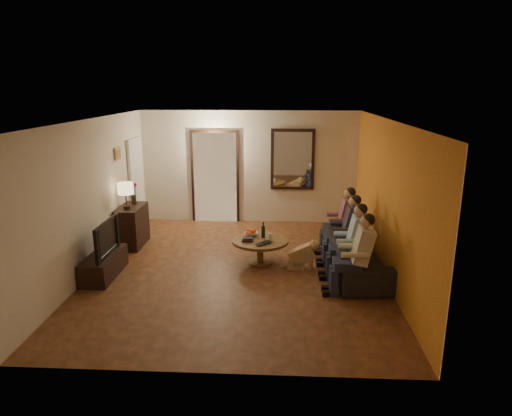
# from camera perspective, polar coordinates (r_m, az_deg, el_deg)

# --- Properties ---
(floor) EXTENTS (5.00, 6.00, 0.01)m
(floor) POSITION_cam_1_polar(r_m,az_deg,el_deg) (8.11, -2.25, -7.71)
(floor) COLOR #412011
(floor) RESTS_ON ground
(ceiling) EXTENTS (5.00, 6.00, 0.01)m
(ceiling) POSITION_cam_1_polar(r_m,az_deg,el_deg) (7.50, -2.46, 10.94)
(ceiling) COLOR white
(ceiling) RESTS_ON back_wall
(back_wall) EXTENTS (5.00, 0.02, 2.60)m
(back_wall) POSITION_cam_1_polar(r_m,az_deg,el_deg) (10.63, -0.85, 5.10)
(back_wall) COLOR beige
(back_wall) RESTS_ON floor
(front_wall) EXTENTS (5.00, 0.02, 2.60)m
(front_wall) POSITION_cam_1_polar(r_m,az_deg,el_deg) (4.86, -5.65, -7.20)
(front_wall) COLOR beige
(front_wall) RESTS_ON floor
(left_wall) EXTENTS (0.02, 6.00, 2.60)m
(left_wall) POSITION_cam_1_polar(r_m,az_deg,el_deg) (8.31, -19.78, 1.39)
(left_wall) COLOR beige
(left_wall) RESTS_ON floor
(right_wall) EXTENTS (0.02, 6.00, 2.60)m
(right_wall) POSITION_cam_1_polar(r_m,az_deg,el_deg) (7.87, 16.09, 0.97)
(right_wall) COLOR beige
(right_wall) RESTS_ON floor
(orange_accent) EXTENTS (0.01, 6.00, 2.60)m
(orange_accent) POSITION_cam_1_polar(r_m,az_deg,el_deg) (7.87, 16.02, 0.97)
(orange_accent) COLOR #CF6123
(orange_accent) RESTS_ON right_wall
(kitchen_doorway) EXTENTS (1.00, 0.06, 2.10)m
(kitchen_doorway) POSITION_cam_1_polar(r_m,az_deg,el_deg) (10.74, -5.12, 3.79)
(kitchen_doorway) COLOR #FFE0A5
(kitchen_doorway) RESTS_ON floor
(door_trim) EXTENTS (1.12, 0.04, 2.22)m
(door_trim) POSITION_cam_1_polar(r_m,az_deg,el_deg) (10.73, -5.13, 3.78)
(door_trim) COLOR black
(door_trim) RESTS_ON floor
(fridge_glimpse) EXTENTS (0.45, 0.03, 1.70)m
(fridge_glimpse) POSITION_cam_1_polar(r_m,az_deg,el_deg) (10.74, -3.78, 3.00)
(fridge_glimpse) COLOR silver
(fridge_glimpse) RESTS_ON floor
(mirror_frame) EXTENTS (1.00, 0.05, 1.40)m
(mirror_frame) POSITION_cam_1_polar(r_m,az_deg,el_deg) (10.54, 4.60, 6.07)
(mirror_frame) COLOR black
(mirror_frame) RESTS_ON back_wall
(mirror_glass) EXTENTS (0.86, 0.02, 1.26)m
(mirror_glass) POSITION_cam_1_polar(r_m,az_deg,el_deg) (10.51, 4.60, 6.04)
(mirror_glass) COLOR white
(mirror_glass) RESTS_ON back_wall
(white_door) EXTENTS (0.06, 0.85, 2.04)m
(white_door) POSITION_cam_1_polar(r_m,az_deg,el_deg) (10.46, -14.69, 2.89)
(white_door) COLOR white
(white_door) RESTS_ON floor
(framed_art) EXTENTS (0.03, 0.28, 0.24)m
(framed_art) POSITION_cam_1_polar(r_m,az_deg,el_deg) (9.39, -16.90, 6.54)
(framed_art) COLOR #B28C33
(framed_art) RESTS_ON left_wall
(art_canvas) EXTENTS (0.01, 0.22, 0.18)m
(art_canvas) POSITION_cam_1_polar(r_m,az_deg,el_deg) (9.39, -16.82, 6.54)
(art_canvas) COLOR brown
(art_canvas) RESTS_ON left_wall
(dresser) EXTENTS (0.45, 0.91, 0.81)m
(dresser) POSITION_cam_1_polar(r_m,az_deg,el_deg) (9.52, -15.24, -2.18)
(dresser) COLOR black
(dresser) RESTS_ON floor
(table_lamp) EXTENTS (0.30, 0.30, 0.54)m
(table_lamp) POSITION_cam_1_polar(r_m,az_deg,el_deg) (9.14, -15.95, 1.45)
(table_lamp) COLOR beige
(table_lamp) RESTS_ON dresser
(flower_vase) EXTENTS (0.14, 0.14, 0.44)m
(flower_vase) POSITION_cam_1_polar(r_m,az_deg,el_deg) (9.56, -15.09, 1.78)
(flower_vase) COLOR red
(flower_vase) RESTS_ON dresser
(tv_stand) EXTENTS (0.45, 1.15, 0.38)m
(tv_stand) POSITION_cam_1_polar(r_m,az_deg,el_deg) (8.21, -18.47, -6.78)
(tv_stand) COLOR black
(tv_stand) RESTS_ON floor
(tv) EXTENTS (1.02, 0.13, 0.59)m
(tv) POSITION_cam_1_polar(r_m,az_deg,el_deg) (8.05, -18.76, -3.56)
(tv) COLOR black
(tv) RESTS_ON tv_stand
(sofa) EXTENTS (2.23, 1.01, 0.63)m
(sofa) POSITION_cam_1_polar(r_m,az_deg,el_deg) (8.09, 12.20, -5.69)
(sofa) COLOR black
(sofa) RESTS_ON floor
(person_a) EXTENTS (0.60, 0.40, 1.20)m
(person_a) POSITION_cam_1_polar(r_m,az_deg,el_deg) (7.14, 12.64, -6.11)
(person_a) COLOR tan
(person_a) RESTS_ON sofa
(person_b) EXTENTS (0.60, 0.40, 1.20)m
(person_b) POSITION_cam_1_polar(r_m,az_deg,el_deg) (7.70, 11.92, -4.51)
(person_b) COLOR tan
(person_b) RESTS_ON sofa
(person_c) EXTENTS (0.60, 0.40, 1.20)m
(person_c) POSITION_cam_1_polar(r_m,az_deg,el_deg) (8.26, 11.31, -3.12)
(person_c) COLOR tan
(person_c) RESTS_ON sofa
(person_d) EXTENTS (0.60, 0.40, 1.20)m
(person_d) POSITION_cam_1_polar(r_m,az_deg,el_deg) (8.83, 10.78, -1.91)
(person_d) COLOR tan
(person_d) RESTS_ON sofa
(dog) EXTENTS (0.56, 0.24, 0.56)m
(dog) POSITION_cam_1_polar(r_m,az_deg,el_deg) (8.08, 5.73, -5.73)
(dog) COLOR #A98D4E
(dog) RESTS_ON floor
(coffee_table) EXTENTS (1.09, 1.09, 0.45)m
(coffee_table) POSITION_cam_1_polar(r_m,az_deg,el_deg) (8.32, 0.52, -5.42)
(coffee_table) COLOR brown
(coffee_table) RESTS_ON floor
(bowl) EXTENTS (0.26, 0.26, 0.06)m
(bowl) POSITION_cam_1_polar(r_m,az_deg,el_deg) (8.45, -0.63, -3.24)
(bowl) COLOR white
(bowl) RESTS_ON coffee_table
(oranges) EXTENTS (0.20, 0.20, 0.08)m
(oranges) POSITION_cam_1_polar(r_m,az_deg,el_deg) (8.43, -0.63, -2.80)
(oranges) COLOR #FF5815
(oranges) RESTS_ON bowl
(wine_bottle) EXTENTS (0.07, 0.07, 0.31)m
(wine_bottle) POSITION_cam_1_polar(r_m,az_deg,el_deg) (8.29, 0.91, -2.72)
(wine_bottle) COLOR black
(wine_bottle) RESTS_ON coffee_table
(wine_glass) EXTENTS (0.06, 0.06, 0.10)m
(wine_glass) POSITION_cam_1_polar(r_m,az_deg,el_deg) (8.27, 1.79, -3.53)
(wine_glass) COLOR silver
(wine_glass) RESTS_ON coffee_table
(book_stack) EXTENTS (0.20, 0.15, 0.07)m
(book_stack) POSITION_cam_1_polar(r_m,az_deg,el_deg) (8.15, -1.05, -3.92)
(book_stack) COLOR black
(book_stack) RESTS_ON coffee_table
(laptop) EXTENTS (0.38, 0.38, 0.03)m
(laptop) POSITION_cam_1_polar(r_m,az_deg,el_deg) (7.97, 1.16, -4.53)
(laptop) COLOR black
(laptop) RESTS_ON coffee_table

